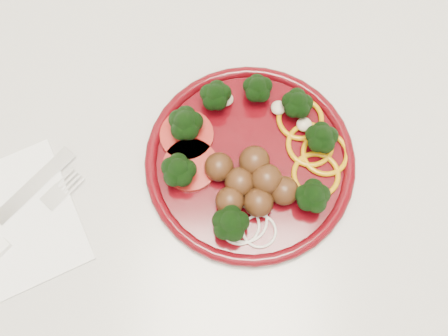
{
  "coord_description": "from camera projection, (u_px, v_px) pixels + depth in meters",
  "views": [
    {
      "loc": [
        -0.08,
        1.5,
        1.52
      ],
      "look_at": [
        -0.07,
        1.7,
        0.92
      ],
      "focal_mm": 45.0,
      "sensor_mm": 36.0,
      "label": 1
    }
  ],
  "objects": [
    {
      "name": "plate",
      "position": [
        250.0,
        159.0,
        0.64
      ],
      "size": [
        0.24,
        0.24,
        0.05
      ],
      "rotation": [
        0.0,
        0.0,
        -0.13
      ],
      "color": "#45040A",
      "rests_on": "counter"
    },
    {
      "name": "counter",
      "position": [
        261.0,
        242.0,
        1.08
      ],
      "size": [
        2.4,
        0.6,
        0.9
      ],
      "color": "white",
      "rests_on": "ground"
    },
    {
      "name": "napkin",
      "position": [
        6.0,
        226.0,
        0.63
      ],
      "size": [
        0.21,
        0.21,
        0.0
      ],
      "primitive_type": "cube",
      "rotation": [
        0.0,
        0.0,
        0.42
      ],
      "color": "white",
      "rests_on": "counter"
    }
  ]
}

